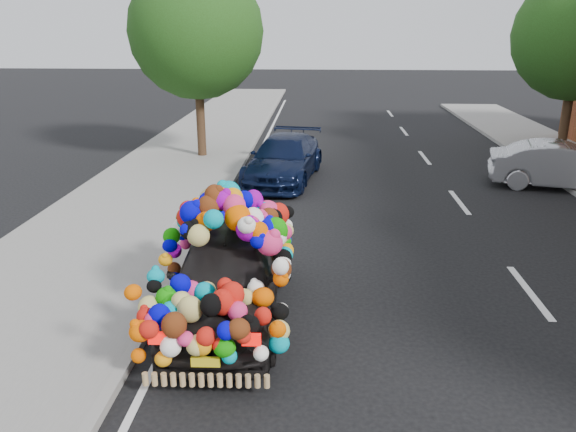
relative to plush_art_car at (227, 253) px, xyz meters
name	(u,v)px	position (x,y,z in m)	size (l,w,h in m)	color
ground	(312,286)	(1.25, 1.05, -1.01)	(100.00, 100.00, 0.00)	black
sidewalk	(64,277)	(-3.05, 1.05, -0.95)	(4.00, 60.00, 0.12)	gray
kerb	(175,280)	(-1.10, 1.05, -0.95)	(0.15, 60.00, 0.13)	gray
lane_markings	(529,292)	(4.85, 1.05, -1.01)	(6.00, 50.00, 0.01)	silver
tree_near_sidewalk	(196,31)	(-2.55, 10.55, 3.01)	(4.20, 4.20, 6.13)	#332114
plush_art_car	(227,253)	(0.00, 0.00, 0.00)	(2.05, 4.19, 1.99)	black
navy_sedan	(284,159)	(0.33, 7.97, -0.40)	(1.72, 4.23, 1.23)	black
silver_hatchback	(563,166)	(7.86, 7.52, -0.39)	(1.31, 3.76, 1.24)	#9E9FA5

